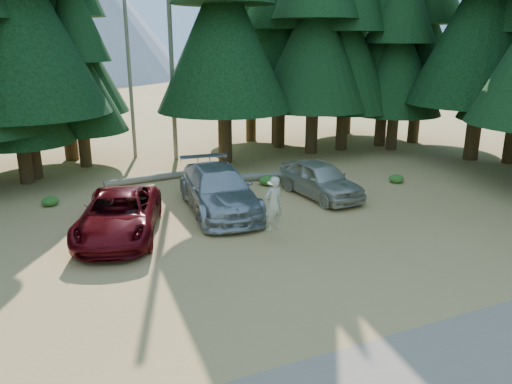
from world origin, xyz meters
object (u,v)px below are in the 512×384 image
(log_left, at_px, (151,178))
(log_mid, at_px, (269,177))
(frisbee_player, at_px, (273,203))
(silver_minivan_right, at_px, (320,179))
(red_pickup, at_px, (119,215))
(log_right, at_px, (274,176))
(silver_minivan_center, at_px, (219,190))

(log_left, relative_size, log_mid, 1.15)
(log_left, bearing_deg, frisbee_player, -81.23)
(silver_minivan_right, xyz_separation_m, frisbee_player, (-3.97, -3.54, 0.50))
(red_pickup, distance_m, log_right, 9.13)
(frisbee_player, relative_size, log_mid, 0.49)
(silver_minivan_right, distance_m, frisbee_player, 5.34)
(red_pickup, distance_m, silver_minivan_center, 4.19)
(red_pickup, relative_size, log_mid, 1.42)
(silver_minivan_right, relative_size, log_right, 0.82)
(red_pickup, xyz_separation_m, silver_minivan_right, (8.66, 1.08, 0.02))
(frisbee_player, xyz_separation_m, log_right, (3.35, 6.76, -1.10))
(frisbee_player, height_order, log_left, frisbee_player)
(silver_minivan_right, height_order, frisbee_player, frisbee_player)
(frisbee_player, bearing_deg, log_mid, -125.81)
(frisbee_player, height_order, log_right, frisbee_player)
(silver_minivan_right, height_order, log_mid, silver_minivan_right)
(red_pickup, height_order, silver_minivan_center, silver_minivan_center)
(red_pickup, height_order, frisbee_player, frisbee_player)
(red_pickup, distance_m, frisbee_player, 5.32)
(red_pickup, height_order, silver_minivan_right, silver_minivan_right)
(log_left, relative_size, log_right, 0.80)
(log_right, bearing_deg, log_left, 173.32)
(silver_minivan_center, height_order, silver_minivan_right, silver_minivan_center)
(red_pickup, xyz_separation_m, frisbee_player, (4.69, -2.46, 0.52))
(red_pickup, xyz_separation_m, log_right, (8.04, 4.30, -0.58))
(log_left, distance_m, log_mid, 5.69)
(silver_minivan_center, height_order, log_mid, silver_minivan_center)
(silver_minivan_center, bearing_deg, red_pickup, -158.38)
(silver_minivan_center, bearing_deg, log_mid, 47.37)
(red_pickup, xyz_separation_m, silver_minivan_center, (4.04, 1.10, 0.10))
(frisbee_player, bearing_deg, log_right, -127.51)
(silver_minivan_center, distance_m, log_left, 5.58)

